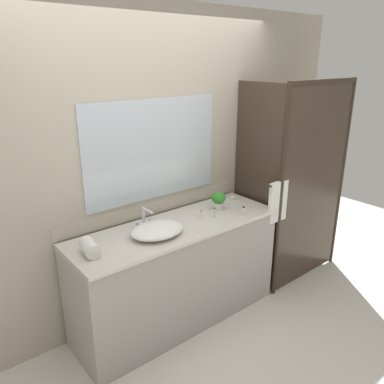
# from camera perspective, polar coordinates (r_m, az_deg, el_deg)

# --- Properties ---
(ground_plane) EXTENTS (8.00, 8.00, 0.00)m
(ground_plane) POSITION_cam_1_polar(r_m,az_deg,el_deg) (3.56, -1.98, -18.25)
(ground_plane) COLOR silver
(wall_back_with_mirror) EXTENTS (4.40, 0.06, 2.60)m
(wall_back_with_mirror) POSITION_cam_1_polar(r_m,az_deg,el_deg) (3.23, -5.93, 3.58)
(wall_back_with_mirror) COLOR #B2A893
(wall_back_with_mirror) RESTS_ON ground_plane
(vanity_cabinet) EXTENTS (1.80, 0.58, 0.90)m
(vanity_cabinet) POSITION_cam_1_polar(r_m,az_deg,el_deg) (3.32, -2.17, -11.99)
(vanity_cabinet) COLOR #9E9993
(vanity_cabinet) RESTS_ON ground_plane
(shower_enclosure) EXTENTS (1.20, 0.59, 2.00)m
(shower_enclosure) POSITION_cam_1_polar(r_m,az_deg,el_deg) (3.79, 15.15, 1.01)
(shower_enclosure) COLOR #2D2319
(shower_enclosure) RESTS_ON ground_plane
(sink_basin) EXTENTS (0.43, 0.33, 0.09)m
(sink_basin) POSITION_cam_1_polar(r_m,az_deg,el_deg) (2.93, -5.19, -5.62)
(sink_basin) COLOR white
(sink_basin) RESTS_ON vanity_cabinet
(faucet) EXTENTS (0.17, 0.15, 0.17)m
(faucet) POSITION_cam_1_polar(r_m,az_deg,el_deg) (3.06, -7.09, -4.24)
(faucet) COLOR silver
(faucet) RESTS_ON vanity_cabinet
(potted_plant) EXTENTS (0.13, 0.13, 0.16)m
(potted_plant) POSITION_cam_1_polar(r_m,az_deg,el_deg) (3.39, 3.97, -1.15)
(potted_plant) COLOR beige
(potted_plant) RESTS_ON vanity_cabinet
(soap_dish) EXTENTS (0.10, 0.07, 0.04)m
(soap_dish) POSITION_cam_1_polar(r_m,az_deg,el_deg) (3.66, 6.10, -0.93)
(soap_dish) COLOR silver
(soap_dish) RESTS_ON vanity_cabinet
(amenity_bottle_shampoo) EXTENTS (0.03, 0.03, 0.08)m
(amenity_bottle_shampoo) POSITION_cam_1_polar(r_m,az_deg,el_deg) (3.24, 3.37, -3.08)
(amenity_bottle_shampoo) COLOR silver
(amenity_bottle_shampoo) RESTS_ON vanity_cabinet
(amenity_bottle_lotion) EXTENTS (0.03, 0.03, 0.07)m
(amenity_bottle_lotion) POSITION_cam_1_polar(r_m,az_deg,el_deg) (3.32, 7.69, -2.76)
(amenity_bottle_lotion) COLOR silver
(amenity_bottle_lotion) RESTS_ON vanity_cabinet
(amenity_bottle_body_wash) EXTENTS (0.03, 0.03, 0.08)m
(amenity_bottle_body_wash) POSITION_cam_1_polar(r_m,az_deg,el_deg) (3.20, 1.37, -3.42)
(amenity_bottle_body_wash) COLOR white
(amenity_bottle_body_wash) RESTS_ON vanity_cabinet
(rolled_towel_near_edge) EXTENTS (0.13, 0.20, 0.10)m
(rolled_towel_near_edge) POSITION_cam_1_polar(r_m,az_deg,el_deg) (2.72, -14.99, -8.03)
(rolled_towel_near_edge) COLOR white
(rolled_towel_near_edge) RESTS_ON vanity_cabinet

